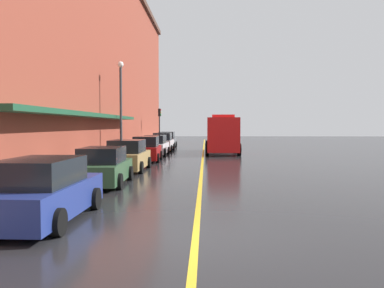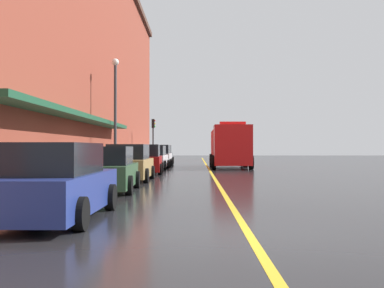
{
  "view_description": "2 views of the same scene",
  "coord_description": "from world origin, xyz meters",
  "px_view_note": "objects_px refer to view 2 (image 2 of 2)",
  "views": [
    {
      "loc": [
        0.22,
        -8.35,
        2.48
      ],
      "look_at": [
        -0.81,
        21.21,
        1.08
      ],
      "focal_mm": 37.19,
      "sensor_mm": 36.0,
      "label": 1
    },
    {
      "loc": [
        -0.95,
        -8.15,
        1.54
      ],
      "look_at": [
        -1.12,
        14.02,
        1.71
      ],
      "focal_mm": 43.04,
      "sensor_mm": 36.0,
      "label": 2
    }
  ],
  "objects_px": {
    "parked_car_2": "(129,164)",
    "parked_car_3": "(146,160)",
    "parked_car_1": "(108,170)",
    "parking_meter_2": "(145,153)",
    "fire_truck": "(229,147)",
    "parking_meter_1": "(137,154)",
    "parked_car_4": "(154,158)",
    "parking_meter_3": "(145,153)",
    "parked_car_5": "(160,156)",
    "parked_car_0": "(55,183)",
    "street_lamp_left": "(115,102)",
    "parking_meter_0": "(132,154)",
    "traffic_light_near": "(153,132)",
    "parked_car_6": "(163,155)"
  },
  "relations": [
    {
      "from": "parked_car_6",
      "to": "parking_meter_1",
      "type": "relative_size",
      "value": 3.6
    },
    {
      "from": "parked_car_0",
      "to": "parked_car_1",
      "type": "xyz_separation_m",
      "value": [
        -0.06,
        6.26,
        -0.03
      ]
    },
    {
      "from": "parked_car_6",
      "to": "parked_car_1",
      "type": "bearing_deg",
      "value": 179.25
    },
    {
      "from": "parked_car_0",
      "to": "parking_meter_3",
      "type": "height_order",
      "value": "parked_car_0"
    },
    {
      "from": "parking_meter_0",
      "to": "parking_meter_3",
      "type": "distance_m",
      "value": 8.39
    },
    {
      "from": "parked_car_3",
      "to": "parked_car_6",
      "type": "distance_m",
      "value": 16.4
    },
    {
      "from": "parked_car_2",
      "to": "parking_meter_2",
      "type": "height_order",
      "value": "parked_car_2"
    },
    {
      "from": "parked_car_4",
      "to": "parking_meter_3",
      "type": "height_order",
      "value": "parked_car_4"
    },
    {
      "from": "parked_car_1",
      "to": "parked_car_3",
      "type": "xyz_separation_m",
      "value": [
        0.17,
        10.85,
        0.06
      ]
    },
    {
      "from": "parking_meter_1",
      "to": "traffic_light_near",
      "type": "bearing_deg",
      "value": 89.72
    },
    {
      "from": "parking_meter_3",
      "to": "traffic_light_near",
      "type": "xyz_separation_m",
      "value": [
        0.06,
        6.85,
        2.1
      ]
    },
    {
      "from": "parked_car_1",
      "to": "parked_car_6",
      "type": "relative_size",
      "value": 0.91
    },
    {
      "from": "parked_car_0",
      "to": "parked_car_3",
      "type": "xyz_separation_m",
      "value": [
        0.1,
        17.11,
        0.03
      ]
    },
    {
      "from": "parking_meter_3",
      "to": "street_lamp_left",
      "type": "xyz_separation_m",
      "value": [
        -0.6,
        -11.6,
        3.34
      ]
    },
    {
      "from": "parked_car_2",
      "to": "street_lamp_left",
      "type": "bearing_deg",
      "value": 15.0
    },
    {
      "from": "parked_car_4",
      "to": "parking_meter_3",
      "type": "bearing_deg",
      "value": 11.37
    },
    {
      "from": "parked_car_0",
      "to": "parked_car_3",
      "type": "bearing_deg",
      "value": 0.26
    },
    {
      "from": "parked_car_0",
      "to": "parking_meter_1",
      "type": "height_order",
      "value": "parked_car_0"
    },
    {
      "from": "parked_car_0",
      "to": "parked_car_4",
      "type": "bearing_deg",
      "value": 0.43
    },
    {
      "from": "parked_car_5",
      "to": "fire_truck",
      "type": "relative_size",
      "value": 0.47
    },
    {
      "from": "fire_truck",
      "to": "parked_car_2",
      "type": "bearing_deg",
      "value": -21.76
    },
    {
      "from": "parked_car_6",
      "to": "parking_meter_0",
      "type": "bearing_deg",
      "value": 172.81
    },
    {
      "from": "fire_truck",
      "to": "parked_car_3",
      "type": "bearing_deg",
      "value": -33.16
    },
    {
      "from": "parking_meter_2",
      "to": "parked_car_0",
      "type": "bearing_deg",
      "value": -87.38
    },
    {
      "from": "parked_car_1",
      "to": "parking_meter_2",
      "type": "distance_m",
      "value": 24.01
    },
    {
      "from": "parked_car_4",
      "to": "parking_meter_2",
      "type": "distance_m",
      "value": 7.89
    },
    {
      "from": "parked_car_5",
      "to": "parking_meter_1",
      "type": "bearing_deg",
      "value": 156.81
    },
    {
      "from": "parking_meter_1",
      "to": "street_lamp_left",
      "type": "relative_size",
      "value": 0.19
    },
    {
      "from": "street_lamp_left",
      "to": "parking_meter_1",
      "type": "bearing_deg",
      "value": 84.07
    },
    {
      "from": "parked_car_1",
      "to": "parking_meter_2",
      "type": "bearing_deg",
      "value": 1.1
    },
    {
      "from": "parked_car_4",
      "to": "parking_meter_2",
      "type": "bearing_deg",
      "value": 11.45
    },
    {
      "from": "parked_car_4",
      "to": "parking_meter_0",
      "type": "distance_m",
      "value": 1.59
    },
    {
      "from": "parked_car_1",
      "to": "parking_meter_2",
      "type": "xyz_separation_m",
      "value": [
        -1.32,
        23.97,
        0.31
      ]
    },
    {
      "from": "fire_truck",
      "to": "parking_meter_1",
      "type": "height_order",
      "value": "fire_truck"
    },
    {
      "from": "parked_car_3",
      "to": "parking_meter_3",
      "type": "height_order",
      "value": "parked_car_3"
    },
    {
      "from": "parked_car_2",
      "to": "parked_car_3",
      "type": "xyz_separation_m",
      "value": [
        0.17,
        5.67,
        0.01
      ]
    },
    {
      "from": "traffic_light_near",
      "to": "parking_meter_2",
      "type": "bearing_deg",
      "value": -90.51
    },
    {
      "from": "parking_meter_2",
      "to": "traffic_light_near",
      "type": "bearing_deg",
      "value": 89.49
    },
    {
      "from": "parked_car_5",
      "to": "parked_car_0",
      "type": "bearing_deg",
      "value": -179.92
    },
    {
      "from": "parked_car_4",
      "to": "parked_car_2",
      "type": "bearing_deg",
      "value": -179.85
    },
    {
      "from": "parking_meter_0",
      "to": "fire_truck",
      "type": "bearing_deg",
      "value": 26.82
    },
    {
      "from": "parked_car_2",
      "to": "fire_truck",
      "type": "height_order",
      "value": "fire_truck"
    },
    {
      "from": "parked_car_5",
      "to": "parking_meter_2",
      "type": "distance_m",
      "value": 2.81
    },
    {
      "from": "parked_car_1",
      "to": "parking_meter_2",
      "type": "height_order",
      "value": "parked_car_1"
    },
    {
      "from": "parking_meter_1",
      "to": "parking_meter_2",
      "type": "height_order",
      "value": "same"
    },
    {
      "from": "fire_truck",
      "to": "street_lamp_left",
      "type": "height_order",
      "value": "street_lamp_left"
    },
    {
      "from": "parked_car_1",
      "to": "fire_truck",
      "type": "relative_size",
      "value": 0.49
    },
    {
      "from": "parked_car_2",
      "to": "parking_meter_3",
      "type": "height_order",
      "value": "parked_car_2"
    },
    {
      "from": "parked_car_2",
      "to": "parked_car_4",
      "type": "relative_size",
      "value": 1.0
    },
    {
      "from": "fire_truck",
      "to": "traffic_light_near",
      "type": "xyz_separation_m",
      "value": [
        -6.94,
        11.69,
        1.56
      ]
    }
  ]
}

